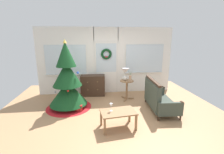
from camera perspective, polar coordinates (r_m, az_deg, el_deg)
The scene contains 11 objects.
ground_plane at distance 4.73m, azimuth 0.18°, elevation -13.49°, with size 6.76×6.76×0.00m, color #AD7F56.
back_wall_with_door at distance 6.34m, azimuth -2.07°, elevation 5.76°, with size 5.20×0.19×2.55m.
christmas_tree at distance 5.17m, azimuth -15.42°, elevation -2.27°, with size 1.41×1.41×2.12m.
dresser_cabinet at distance 6.22m, azimuth -6.74°, elevation -2.90°, with size 0.92×0.48×0.78m.
settee_sofa at distance 5.12m, azimuth 15.95°, elevation -7.27°, with size 0.79×1.46×0.96m.
side_table at distance 5.75m, azimuth 5.24°, elevation -3.18°, with size 0.50×0.48×0.69m.
table_lamp at distance 5.66m, azimuth 4.67°, elevation 1.62°, with size 0.28×0.28×0.44m.
flower_vase at distance 5.63m, azimuth 6.44°, elevation -0.22°, with size 0.11×0.10×0.35m.
coffee_table at distance 4.02m, azimuth 2.18°, elevation -12.87°, with size 0.90×0.63×0.43m.
wine_glass at distance 3.95m, azimuth -0.31°, elevation -10.02°, with size 0.08×0.08×0.20m.
gift_box at distance 5.09m, azimuth -11.51°, elevation -10.51°, with size 0.20×0.18×0.20m, color red.
Camera 1 is at (-0.50, -4.17, 2.17)m, focal length 25.93 mm.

